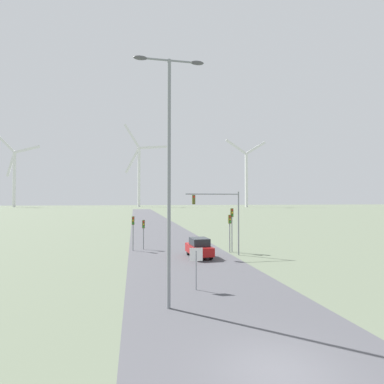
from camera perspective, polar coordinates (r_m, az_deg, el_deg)
name	(u,v)px	position (r m, az deg, el deg)	size (l,w,h in m)	color
ground_plane	(279,372)	(11.33, 16.27, -30.12)	(600.00, 600.00, 0.00)	#5B6651
road_surface	(158,229)	(57.29, -6.50, -6.94)	(10.00, 240.00, 0.01)	#47474C
streetlamp	(169,155)	(15.33, -4.39, 7.07)	(3.62, 0.32, 12.68)	gray
stop_sign_near	(196,260)	(18.56, 0.79, -12.90)	(0.81, 0.07, 2.53)	gray
traffic_light_post_near_left	(143,228)	(33.53, -9.23, -6.74)	(0.28, 0.34, 3.22)	gray
traffic_light_post_near_right	(230,225)	(31.47, 7.20, -6.22)	(0.28, 0.34, 3.88)	gray
traffic_light_post_mid_left	(133,225)	(32.86, -11.16, -6.27)	(0.28, 0.34, 3.67)	gray
traffic_light_post_mid_right	(232,220)	(31.74, 7.61, -5.33)	(0.28, 0.34, 4.55)	gray
traffic_light_mast_overhead	(220,209)	(29.39, 5.42, -3.29)	(5.39, 0.35, 6.26)	gray
car_approaching	(199,248)	(28.82, 1.38, -10.54)	(2.02, 4.19, 1.83)	maroon
wind_turbine_far_left	(14,173)	(262.71, -30.75, 3.17)	(32.49, 4.50, 55.54)	white
wind_turbine_left	(139,170)	(237.23, -10.06, 4.18)	(33.29, 10.07, 65.32)	white
wind_turbine_center	(246,173)	(231.42, 10.31, 3.50)	(34.23, 5.45, 51.19)	white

